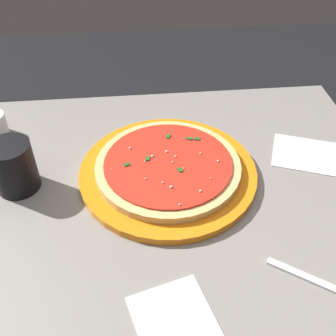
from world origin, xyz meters
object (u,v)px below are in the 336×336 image
pizza (168,166)px  fork (333,289)px  napkin_loose_left (307,155)px  cup_tall_drink (14,167)px  serving_plate (168,172)px  napkin_folded_right (176,324)px

pizza → fork: (0.23, -0.29, -0.02)m
napkin_loose_left → pizza: bearing=-173.5°
cup_tall_drink → pizza: bearing=0.4°
pizza → napkin_loose_left: bearing=6.5°
serving_plate → napkin_folded_right: (-0.02, -0.32, -0.01)m
napkin_folded_right → fork: (0.25, 0.03, 0.00)m
napkin_folded_right → fork: 0.25m
pizza → serving_plate: bearing=-120.0°
napkin_folded_right → napkin_loose_left: (0.32, 0.35, 0.00)m
cup_tall_drink → napkin_folded_right: (0.27, -0.32, -0.05)m
napkin_folded_right → napkin_loose_left: 0.48m
cup_tall_drink → serving_plate: bearing=0.4°
napkin_loose_left → fork: 0.33m
napkin_loose_left → serving_plate: bearing=-173.5°
serving_plate → cup_tall_drink: cup_tall_drink is taller
napkin_folded_right → fork: fork is taller
pizza → fork: size_ratio=1.79×
cup_tall_drink → napkin_loose_left: size_ratio=0.71×
serving_plate → pizza: 0.02m
napkin_loose_left → napkin_folded_right: bearing=-132.7°
napkin_loose_left → fork: (-0.08, -0.32, 0.00)m
serving_plate → cup_tall_drink: (-0.29, -0.00, 0.04)m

